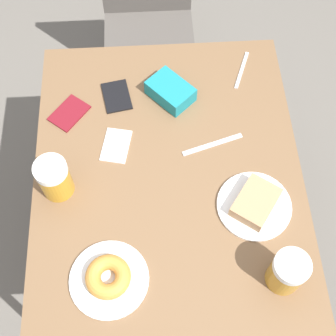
{
  "coord_description": "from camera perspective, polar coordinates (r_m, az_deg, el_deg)",
  "views": [
    {
      "loc": [
        -0.04,
        -0.68,
        2.05
      ],
      "look_at": [
        0.0,
        0.0,
        0.77
      ],
      "focal_mm": 50.0,
      "sensor_mm": 36.0,
      "label": 1
    }
  ],
  "objects": [
    {
      "name": "ground_plane",
      "position": [
        2.16,
        -0.0,
        -9.59
      ],
      "size": [
        8.0,
        8.0,
        0.0
      ],
      "primitive_type": "plane",
      "color": "#666059"
    },
    {
      "name": "table",
      "position": [
        1.52,
        -0.0,
        -1.43
      ],
      "size": [
        0.84,
        1.05,
        0.75
      ],
      "color": "brown",
      "rests_on": "ground_plane"
    },
    {
      "name": "chair",
      "position": [
        2.18,
        -2.46,
        18.24
      ],
      "size": [
        0.4,
        0.4,
        0.87
      ],
      "rotation": [
        0.0,
        0.0,
        0.0
      ],
      "color": "#514C47",
      "rests_on": "ground_plane"
    },
    {
      "name": "plate_with_cake",
      "position": [
        1.42,
        10.55,
        -4.31
      ],
      "size": [
        0.23,
        0.23,
        0.05
      ],
      "color": "white",
      "rests_on": "table"
    },
    {
      "name": "plate_with_donut",
      "position": [
        1.33,
        -7.26,
        -13.15
      ],
      "size": [
        0.22,
        0.22,
        0.05
      ],
      "color": "white",
      "rests_on": "table"
    },
    {
      "name": "beer_mug_left",
      "position": [
        1.31,
        14.34,
        -12.17
      ],
      "size": [
        0.1,
        0.1,
        0.14
      ],
      "color": "#C68C23",
      "rests_on": "table"
    },
    {
      "name": "beer_mug_center",
      "position": [
        1.42,
        -13.68,
        -1.23
      ],
      "size": [
        0.1,
        0.1,
        0.14
      ],
      "color": "#C68C23",
      "rests_on": "table"
    },
    {
      "name": "napkin_folded",
      "position": [
        1.52,
        -6.35,
        2.74
      ],
      "size": [
        0.11,
        0.14,
        0.0
      ],
      "rotation": [
        0.0,
        0.0,
        4.5
      ],
      "color": "white",
      "rests_on": "table"
    },
    {
      "name": "fork",
      "position": [
        1.71,
        8.97,
        11.72
      ],
      "size": [
        0.07,
        0.16,
        0.0
      ],
      "rotation": [
        0.0,
        0.0,
        5.91
      ],
      "color": "silver",
      "rests_on": "table"
    },
    {
      "name": "knife",
      "position": [
        1.52,
        5.45,
        2.87
      ],
      "size": [
        0.2,
        0.08,
        0.0
      ],
      "rotation": [
        0.0,
        0.0,
        1.87
      ],
      "color": "silver",
      "rests_on": "table"
    },
    {
      "name": "passport_near_edge",
      "position": [
        1.61,
        -11.96,
        6.57
      ],
      "size": [
        0.15,
        0.15,
        0.01
      ],
      "rotation": [
        0.0,
        0.0,
        2.47
      ],
      "color": "maroon",
      "rests_on": "table"
    },
    {
      "name": "passport_far_edge",
      "position": [
        1.62,
        -6.28,
        8.69
      ],
      "size": [
        0.11,
        0.14,
        0.01
      ],
      "rotation": [
        0.0,
        0.0,
        0.18
      ],
      "color": "black",
      "rests_on": "table"
    },
    {
      "name": "blue_pouch",
      "position": [
        1.6,
        0.3,
        9.33
      ],
      "size": [
        0.18,
        0.18,
        0.06
      ],
      "rotation": [
        0.0,
        0.0,
        2.31
      ],
      "color": "teal",
      "rests_on": "table"
    }
  ]
}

